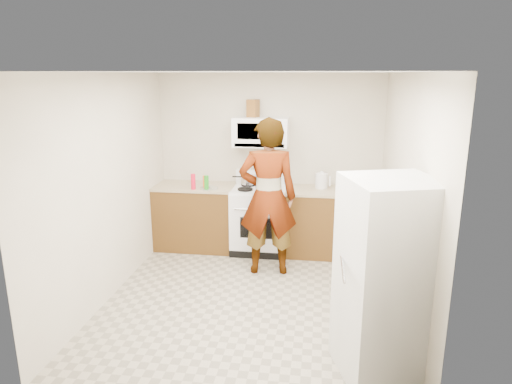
% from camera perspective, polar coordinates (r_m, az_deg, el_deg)
% --- Properties ---
extents(floor, '(3.60, 3.60, 0.00)m').
position_cam_1_polar(floor, '(5.34, -0.63, -13.18)').
color(floor, gray).
rests_on(floor, ground).
extents(back_wall, '(3.20, 0.02, 2.50)m').
position_cam_1_polar(back_wall, '(6.61, 1.66, 3.81)').
color(back_wall, beige).
rests_on(back_wall, floor).
extents(right_wall, '(0.02, 3.60, 2.50)m').
position_cam_1_polar(right_wall, '(4.91, 18.01, -0.73)').
color(right_wall, beige).
rests_on(right_wall, floor).
extents(cabinet_left, '(1.12, 0.62, 0.90)m').
position_cam_1_polar(cabinet_left, '(6.72, -7.54, -3.18)').
color(cabinet_left, '#563B14').
rests_on(cabinet_left, floor).
extents(counter_left, '(1.14, 0.64, 0.03)m').
position_cam_1_polar(counter_left, '(6.59, -7.68, 0.69)').
color(counter_left, tan).
rests_on(counter_left, cabinet_left).
extents(cabinet_right, '(0.80, 0.62, 0.90)m').
position_cam_1_polar(cabinet_right, '(6.48, 7.31, -3.83)').
color(cabinet_right, '#563B14').
rests_on(cabinet_right, floor).
extents(counter_right, '(0.82, 0.64, 0.03)m').
position_cam_1_polar(counter_right, '(6.35, 7.44, 0.18)').
color(counter_right, tan).
rests_on(counter_right, cabinet_right).
extents(gas_range, '(0.76, 0.65, 1.13)m').
position_cam_1_polar(gas_range, '(6.52, 0.43, -3.28)').
color(gas_range, white).
rests_on(gas_range, floor).
extents(microwave, '(0.76, 0.38, 0.40)m').
position_cam_1_polar(microwave, '(6.38, 0.61, 7.51)').
color(microwave, white).
rests_on(microwave, back_wall).
extents(person, '(0.79, 0.58, 1.99)m').
position_cam_1_polar(person, '(5.68, 1.50, -0.66)').
color(person, tan).
rests_on(person, floor).
extents(fridge, '(0.88, 0.88, 1.70)m').
position_cam_1_polar(fridge, '(3.94, 16.06, -10.57)').
color(fridge, beige).
rests_on(fridge, floor).
extents(kettle, '(0.23, 0.23, 0.21)m').
position_cam_1_polar(kettle, '(6.41, 8.19, 1.39)').
color(kettle, silver).
rests_on(kettle, counter_right).
extents(jug, '(0.18, 0.18, 0.24)m').
position_cam_1_polar(jug, '(6.41, -0.38, 10.43)').
color(jug, brown).
rests_on(jug, microwave).
extents(saucepan, '(0.28, 0.28, 0.12)m').
position_cam_1_polar(saucepan, '(6.53, -0.95, 1.55)').
color(saucepan, '#B7B7BB').
rests_on(saucepan, gas_range).
extents(tray, '(0.29, 0.25, 0.05)m').
position_cam_1_polar(tray, '(6.32, 1.20, 0.57)').
color(tray, silver).
rests_on(tray, gas_range).
extents(bottle_spray, '(0.08, 0.08, 0.21)m').
position_cam_1_polar(bottle_spray, '(6.34, -7.86, 1.29)').
color(bottle_spray, red).
rests_on(bottle_spray, counter_left).
extents(bottle_hot_sauce, '(0.07, 0.07, 0.17)m').
position_cam_1_polar(bottle_hot_sauce, '(6.42, -6.42, 1.31)').
color(bottle_hot_sauce, orange).
rests_on(bottle_hot_sauce, counter_left).
extents(bottle_green_cap, '(0.07, 0.07, 0.20)m').
position_cam_1_polar(bottle_green_cap, '(6.29, -6.21, 1.15)').
color(bottle_green_cap, '#1C8418').
rests_on(bottle_green_cap, counter_left).
extents(pot_lid, '(0.32, 0.32, 0.01)m').
position_cam_1_polar(pot_lid, '(6.37, -5.91, 0.48)').
color(pot_lid, white).
rests_on(pot_lid, counter_left).
extents(broom, '(0.16, 0.24, 1.23)m').
position_cam_1_polar(broom, '(6.12, 15.21, -3.68)').
color(broom, silver).
rests_on(broom, floor).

